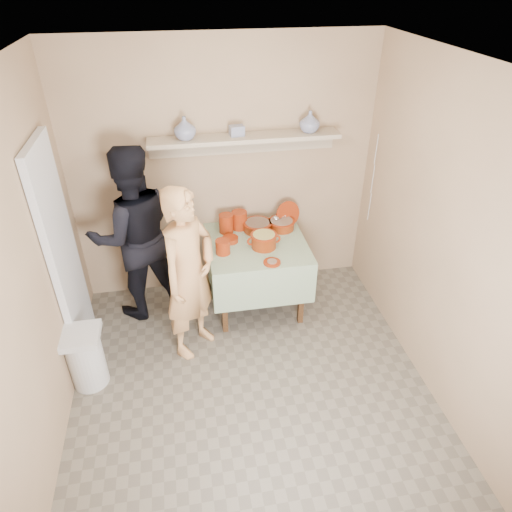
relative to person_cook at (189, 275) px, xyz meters
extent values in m
plane|color=#686052|center=(0.43, -0.76, -0.82)|extent=(3.50, 3.50, 0.00)
cube|color=silver|center=(-1.03, 0.19, 0.18)|extent=(0.06, 0.70, 2.00)
cylinder|color=maroon|center=(0.42, 0.77, 0.04)|extent=(0.14, 0.14, 0.19)
cylinder|color=maroon|center=(0.56, 0.82, 0.04)|extent=(0.16, 0.16, 0.19)
cylinder|color=maroon|center=(0.34, 0.38, 0.01)|extent=(0.14, 0.14, 0.14)
cylinder|color=maroon|center=(0.43, 0.58, -0.03)|extent=(0.16, 0.16, 0.05)
cylinder|color=maroon|center=(1.07, 0.82, 0.06)|extent=(0.28, 0.17, 0.26)
imported|color=navy|center=(1.25, 0.86, 1.00)|extent=(0.19, 0.19, 0.20)
imported|color=navy|center=(0.09, 0.86, 1.00)|extent=(0.25, 0.25, 0.21)
cube|color=navy|center=(0.56, 0.88, 0.95)|extent=(0.14, 0.11, 0.09)
imported|color=tan|center=(0.00, 0.00, 0.00)|extent=(0.69, 0.71, 1.64)
imported|color=black|center=(-0.48, 0.65, 0.07)|extent=(1.01, 0.88, 1.78)
cube|color=tan|center=(0.43, 1.00, 0.48)|extent=(3.00, 0.02, 2.60)
cube|color=tan|center=(-1.08, -0.76, 0.48)|extent=(0.02, 3.50, 2.60)
cube|color=tan|center=(1.94, -0.76, 0.48)|extent=(0.02, 3.50, 2.60)
cube|color=silver|center=(0.43, -0.76, 1.79)|extent=(3.00, 3.50, 0.02)
cube|color=#4C2D16|center=(0.30, 0.14, -0.46)|extent=(0.05, 0.05, 0.71)
cube|color=#4C2D16|center=(1.06, 0.14, -0.46)|extent=(0.05, 0.05, 0.71)
cube|color=#4C2D16|center=(0.30, 0.90, -0.46)|extent=(0.05, 0.05, 0.71)
cube|color=#4C2D16|center=(1.06, 0.90, -0.46)|extent=(0.05, 0.05, 0.71)
cube|color=#4C2D16|center=(0.68, 0.52, -0.09)|extent=(0.90, 0.90, 0.04)
cube|color=#21591E|center=(0.68, 0.52, -0.06)|extent=(0.96, 0.96, 0.01)
cube|color=#21591E|center=(0.68, 0.04, -0.28)|extent=(0.96, 0.01, 0.44)
cube|color=#21591E|center=(0.68, 1.00, -0.28)|extent=(0.96, 0.01, 0.44)
cube|color=#21591E|center=(0.20, 0.52, -0.28)|extent=(0.01, 0.96, 0.44)
cube|color=#21591E|center=(1.16, 0.52, -0.28)|extent=(0.01, 0.96, 0.44)
cylinder|color=#631D08|center=(0.73, 0.74, -0.01)|extent=(0.28, 0.28, 0.09)
cylinder|color=maroon|center=(0.73, 0.74, 0.03)|extent=(0.30, 0.30, 0.01)
cylinder|color=brown|center=(0.73, 0.74, 0.02)|extent=(0.25, 0.25, 0.05)
cylinder|color=#631D08|center=(0.98, 0.74, -0.01)|extent=(0.26, 0.26, 0.09)
cylinder|color=maroon|center=(0.98, 0.74, 0.03)|extent=(0.28, 0.28, 0.01)
cylinder|color=#8C6B54|center=(0.98, 0.74, 0.02)|extent=(0.23, 0.23, 0.05)
cylinder|color=silver|center=(0.97, 0.65, 0.12)|extent=(0.01, 0.22, 0.16)
sphere|color=silver|center=(0.93, 0.77, 0.05)|extent=(0.07, 0.07, 0.07)
cylinder|color=#631D08|center=(0.74, 0.42, 0.01)|extent=(0.24, 0.24, 0.14)
cylinder|color=maroon|center=(0.74, 0.42, 0.08)|extent=(0.25, 0.25, 0.01)
cylinder|color=tan|center=(0.74, 0.42, 0.06)|extent=(0.21, 0.21, 0.05)
torus|color=maroon|center=(0.62, 0.42, 0.02)|extent=(0.09, 0.02, 0.09)
torus|color=maroon|center=(0.86, 0.42, 0.02)|extent=(0.09, 0.02, 0.09)
cylinder|color=maroon|center=(0.76, 0.13, -0.05)|extent=(0.16, 0.16, 0.02)
cylinder|color=#8C6B54|center=(0.76, 0.13, -0.04)|extent=(0.09, 0.09, 0.01)
cube|color=tan|center=(0.63, 0.86, 0.88)|extent=(1.80, 0.25, 0.04)
cube|color=tan|center=(0.63, 0.98, 0.78)|extent=(1.80, 0.02, 0.18)
cylinder|color=silver|center=(-0.93, -0.30, -0.57)|extent=(0.30, 0.30, 0.50)
cube|color=silver|center=(-0.93, -0.30, -0.29)|extent=(0.32, 0.32, 0.06)
cylinder|color=silver|center=(1.90, 0.74, 0.73)|extent=(0.01, 0.01, 0.30)
cylinder|color=silver|center=(1.90, 0.72, 0.43)|extent=(0.01, 0.01, 0.30)
cylinder|color=silver|center=(1.90, 0.70, 0.13)|extent=(0.01, 0.01, 0.30)
camera|label=1|loc=(0.00, -3.25, 2.29)|focal=32.00mm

